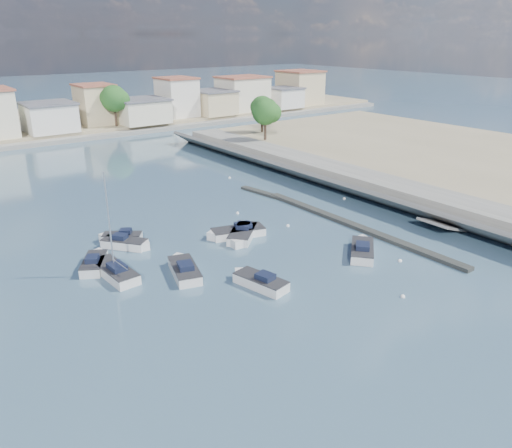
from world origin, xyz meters
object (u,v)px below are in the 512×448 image
at_px(motorboat_f, 120,238).
at_px(motorboat_g, 127,244).
at_px(motorboat_h, 362,250).
at_px(sailboat, 113,270).
at_px(motorboat_a, 258,282).
at_px(motorboat_e, 184,270).
at_px(motorboat_d, 242,235).
at_px(motorboat_c, 235,233).
at_px(motorboat_b, 95,263).

distance_m(motorboat_f, motorboat_g, 1.76).
height_order(motorboat_h, sailboat, sailboat).
height_order(motorboat_a, motorboat_e, same).
bearing_deg(motorboat_d, motorboat_f, 146.65).
bearing_deg(motorboat_d, motorboat_g, 154.74).
bearing_deg(motorboat_e, motorboat_a, -56.19).
height_order(motorboat_c, motorboat_h, same).
height_order(motorboat_e, sailboat, sailboat).
bearing_deg(motorboat_g, motorboat_f, 86.69).
distance_m(motorboat_a, motorboat_f, 15.86).
height_order(motorboat_a, motorboat_h, same).
bearing_deg(motorboat_h, motorboat_f, 135.95).
relative_size(motorboat_a, motorboat_g, 1.19).
xyz_separation_m(motorboat_a, motorboat_b, (-9.02, 11.06, -0.00)).
bearing_deg(sailboat, motorboat_b, 105.52).
height_order(motorboat_e, motorboat_g, same).
bearing_deg(motorboat_h, sailboat, 154.36).
xyz_separation_m(motorboat_c, motorboat_h, (6.76, -10.23, -0.00)).
relative_size(motorboat_e, motorboat_f, 1.44).
distance_m(motorboat_d, motorboat_h, 11.45).
bearing_deg(motorboat_g, motorboat_a, -68.64).
bearing_deg(motorboat_b, motorboat_g, 29.86).
relative_size(motorboat_b, motorboat_c, 0.75).
relative_size(motorboat_d, motorboat_f, 1.34).
height_order(motorboat_a, motorboat_c, same).
bearing_deg(motorboat_d, motorboat_h, -54.87).
xyz_separation_m(motorboat_a, motorboat_d, (4.59, 8.65, -0.00)).
bearing_deg(motorboat_h, motorboat_d, 125.13).
bearing_deg(motorboat_g, motorboat_c, -21.29).
relative_size(motorboat_b, motorboat_e, 0.80).
height_order(motorboat_d, sailboat, sailboat).
bearing_deg(motorboat_f, motorboat_h, -44.05).
bearing_deg(sailboat, motorboat_g, 55.49).
distance_m(motorboat_c, motorboat_g, 10.31).
xyz_separation_m(motorboat_a, motorboat_e, (-3.61, 5.39, -0.00)).
bearing_deg(motorboat_b, motorboat_a, -50.80).
relative_size(motorboat_b, motorboat_d, 0.87).
xyz_separation_m(motorboat_a, motorboat_c, (4.42, 9.52, 0.00)).
bearing_deg(sailboat, motorboat_c, 3.85).
relative_size(motorboat_d, motorboat_e, 0.93).
relative_size(motorboat_c, motorboat_h, 1.18).
xyz_separation_m(motorboat_d, motorboat_e, (-8.20, -3.26, 0.00)).
relative_size(motorboat_b, sailboat, 0.48).
relative_size(motorboat_g, motorboat_h, 0.86).
bearing_deg(motorboat_f, motorboat_g, -93.31).
bearing_deg(motorboat_d, sailboat, 179.97).
distance_m(motorboat_b, motorboat_d, 13.82).
xyz_separation_m(motorboat_a, motorboat_f, (-5.09, 15.02, -0.00)).
bearing_deg(motorboat_h, motorboat_g, 139.50).
bearing_deg(motorboat_h, motorboat_a, 176.34).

